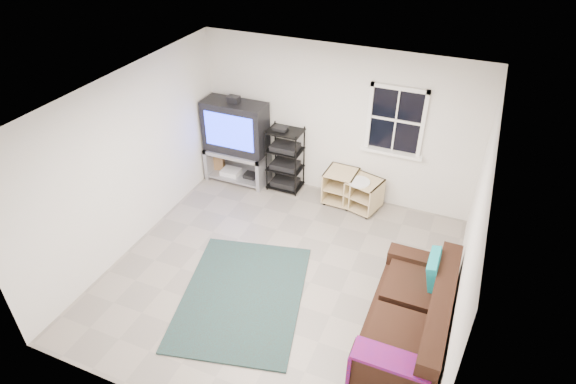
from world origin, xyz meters
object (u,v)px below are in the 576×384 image
at_px(sofa, 411,321).
at_px(av_rack, 285,163).
at_px(side_table_right, 364,192).
at_px(tv_unit, 236,135).
at_px(side_table_left, 341,185).

bearing_deg(sofa, av_rack, 136.95).
height_order(side_table_right, sofa, sofa).
bearing_deg(av_rack, tv_unit, -175.92).
bearing_deg(side_table_right, side_table_left, 170.25).
relative_size(tv_unit, side_table_right, 2.65).
bearing_deg(side_table_left, tv_unit, -178.06).
relative_size(side_table_left, side_table_right, 0.97).
bearing_deg(side_table_left, side_table_right, -9.75).
relative_size(tv_unit, side_table_left, 2.73).
relative_size(tv_unit, sofa, 0.81).
bearing_deg(sofa, tv_unit, 145.73).
bearing_deg(av_rack, side_table_left, 0.06).
height_order(av_rack, side_table_right, av_rack).
distance_m(av_rack, side_table_left, 1.04).
height_order(tv_unit, av_rack, tv_unit).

